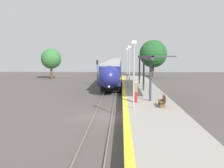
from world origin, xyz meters
TOP-DOWN VIEW (x-y plane):
  - ground_plane at (0.00, 0.00)m, footprint 120.00×120.00m
  - rail_left at (-0.72, 0.00)m, footprint 0.08×90.00m
  - rail_right at (0.72, 0.00)m, footprint 0.08×90.00m
  - train at (0.00, 50.89)m, footprint 2.90×81.41m
  - platform_right at (3.77, 0.00)m, footprint 4.37×64.00m
  - platform_bench at (4.67, -0.90)m, footprint 0.44×1.61m
  - person_waiting at (2.67, 1.00)m, footprint 0.36×0.23m
  - railway_signal at (-2.40, 22.76)m, footprint 0.28×0.28m
  - lamppost_near at (2.39, -1.69)m, footprint 0.36×0.20m
  - lamppost_mid at (2.39, 9.81)m, footprint 0.36×0.20m
  - lamppost_far at (2.39, 21.31)m, footprint 0.36×0.20m
  - station_canopy at (4.57, 9.23)m, footprint 2.02×17.74m
  - background_tree_left at (-13.12, 35.66)m, footprint 4.19×4.19m
  - background_tree_right at (8.44, 39.45)m, footprint 6.01×6.01m

SIDE VIEW (x-z plane):
  - ground_plane at x=0.00m, z-range 0.00..0.00m
  - rail_left at x=-0.72m, z-range 0.00..0.15m
  - rail_right at x=0.72m, z-range 0.00..0.15m
  - platform_right at x=3.77m, z-range 0.00..1.02m
  - platform_bench at x=4.67m, z-range 1.05..1.94m
  - person_waiting at x=2.67m, z-range 1.06..2.84m
  - train at x=0.00m, z-range 0.28..4.13m
  - railway_signal at x=-2.40m, z-range 0.48..4.66m
  - lamppost_near at x=2.39m, z-range 1.40..6.43m
  - lamppost_mid at x=2.39m, z-range 1.40..6.43m
  - lamppost_far at x=2.39m, z-range 1.40..6.43m
  - background_tree_left at x=-13.12m, z-range 1.04..7.36m
  - station_canopy at x=4.57m, z-range 2.72..6.64m
  - background_tree_right at x=8.44m, z-range 1.11..9.36m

